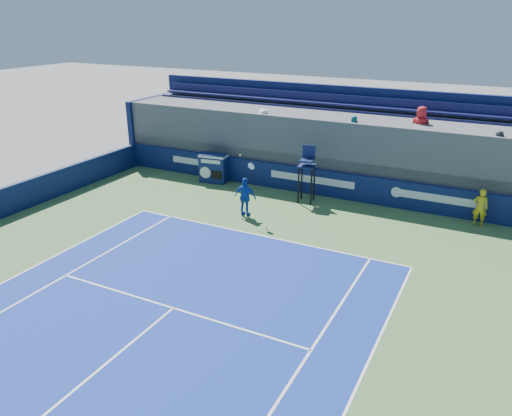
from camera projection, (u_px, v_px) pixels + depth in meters
The scene contains 6 objects.
ball_person at pixel (480, 207), 19.11m from camera, with size 0.55×0.36×1.50m, color gold.
back_hoarding at pixel (312, 181), 22.60m from camera, with size 20.40×0.21×1.20m.
match_clock at pixel (214, 167), 24.16m from camera, with size 1.40×0.89×1.40m.
umpire_chair at pixel (307, 168), 21.34m from camera, with size 0.79×0.79×2.48m.
tennis_player at pixel (245, 197), 20.06m from camera, with size 0.97×0.42×2.57m.
stadium_seating at pixel (329, 145), 23.84m from camera, with size 21.00×4.05×4.40m.
Camera 1 is at (7.50, -3.20, 7.70)m, focal length 35.00 mm.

